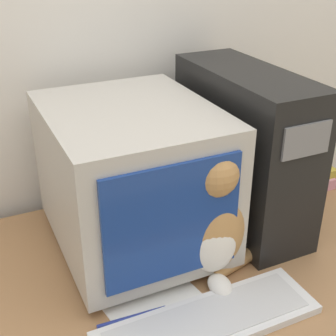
# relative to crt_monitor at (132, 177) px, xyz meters

# --- Properties ---
(wall_back) EXTENTS (7.00, 0.05, 2.50)m
(wall_back) POSITION_rel_crt_monitor_xyz_m (0.10, 0.33, 0.33)
(wall_back) COLOR silver
(wall_back) RESTS_ON ground_plane
(crt_monitor) EXTENTS (0.38, 0.47, 0.37)m
(crt_monitor) POSITION_rel_crt_monitor_xyz_m (0.00, 0.00, 0.00)
(crt_monitor) COLOR #BCB7AD
(crt_monitor) RESTS_ON desk
(computer_tower) EXTENTS (0.18, 0.47, 0.43)m
(computer_tower) POSITION_rel_crt_monitor_xyz_m (0.32, -0.01, 0.02)
(computer_tower) COLOR black
(computer_tower) RESTS_ON desk
(keyboard) EXTENTS (0.48, 0.14, 0.02)m
(keyboard) POSITION_rel_crt_monitor_xyz_m (0.03, -0.34, -0.18)
(keyboard) COLOR silver
(keyboard) RESTS_ON desk
(cat) EXTENTS (0.27, 0.22, 0.34)m
(cat) POSITION_rel_crt_monitor_xyz_m (0.11, -0.19, -0.05)
(cat) COLOR #B7844C
(cat) RESTS_ON desk
(book_stack) EXTENTS (0.15, 0.20, 0.06)m
(book_stack) POSITION_rel_crt_monitor_xyz_m (0.63, 0.09, -0.16)
(book_stack) COLOR pink
(book_stack) RESTS_ON desk
(pen) EXTENTS (0.15, 0.02, 0.01)m
(pen) POSITION_rel_crt_monitor_xyz_m (-0.11, -0.26, -0.19)
(pen) COLOR navy
(pen) RESTS_ON desk
(paper_sheet) EXTENTS (0.25, 0.33, 0.00)m
(paper_sheet) POSITION_rel_crt_monitor_xyz_m (-0.04, -0.28, -0.19)
(paper_sheet) COLOR white
(paper_sheet) RESTS_ON desk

